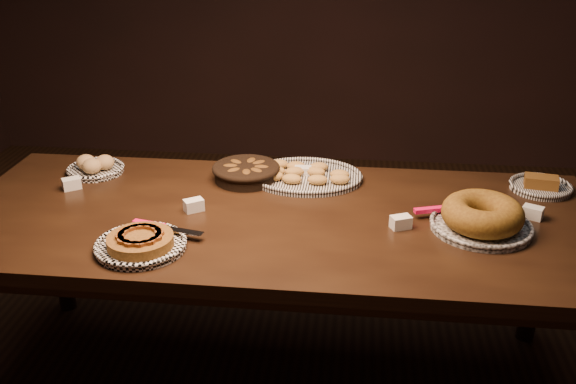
# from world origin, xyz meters

# --- Properties ---
(ground) EXTENTS (5.00, 5.00, 0.00)m
(ground) POSITION_xyz_m (0.00, 0.00, 0.00)
(ground) COLOR black
(ground) RESTS_ON ground
(buffet_table) EXTENTS (2.40, 1.00, 0.75)m
(buffet_table) POSITION_xyz_m (0.00, 0.00, 0.68)
(buffet_table) COLOR black
(buffet_table) RESTS_ON ground
(apple_tart_plate) EXTENTS (0.35, 0.31, 0.06)m
(apple_tart_plate) POSITION_xyz_m (-0.42, -0.30, 0.77)
(apple_tart_plate) COLOR white
(apple_tart_plate) RESTS_ON buffet_table
(madeleine_platter) EXTENTS (0.47, 0.38, 0.05)m
(madeleine_platter) POSITION_xyz_m (0.07, 0.34, 0.77)
(madeleine_platter) COLOR black
(madeleine_platter) RESTS_ON buffet_table
(bundt_cake_plate) EXTENTS (0.41, 0.36, 0.11)m
(bundt_cake_plate) POSITION_xyz_m (0.73, -0.04, 0.80)
(bundt_cake_plate) COLOR black
(bundt_cake_plate) RESTS_ON buffet_table
(croissant_basket) EXTENTS (0.34, 0.34, 0.07)m
(croissant_basket) POSITION_xyz_m (-0.17, 0.30, 0.79)
(croissant_basket) COLOR black
(croissant_basket) RESTS_ON buffet_table
(bread_roll_plate) EXTENTS (0.24, 0.24, 0.08)m
(bread_roll_plate) POSITION_xyz_m (-0.82, 0.31, 0.78)
(bread_roll_plate) COLOR white
(bread_roll_plate) RESTS_ON buffet_table
(loaf_plate) EXTENTS (0.25, 0.25, 0.06)m
(loaf_plate) POSITION_xyz_m (1.02, 0.34, 0.77)
(loaf_plate) COLOR black
(loaf_plate) RESTS_ON buffet_table
(tent_cards) EXTENTS (1.86, 0.48, 0.04)m
(tent_cards) POSITION_xyz_m (0.06, 0.10, 0.77)
(tent_cards) COLOR white
(tent_cards) RESTS_ON buffet_table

